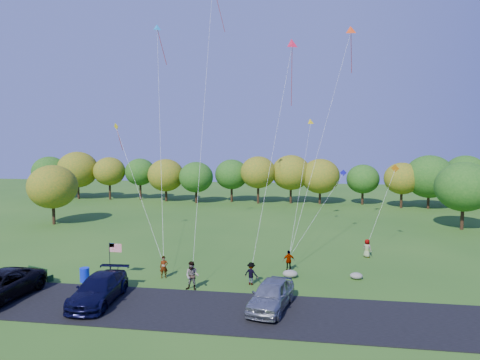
% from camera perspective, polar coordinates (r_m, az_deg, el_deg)
% --- Properties ---
extents(ground, '(140.00, 140.00, 0.00)m').
position_cam_1_polar(ground, '(29.84, -5.27, -13.91)').
color(ground, '#285618').
rests_on(ground, ground).
extents(asphalt_lane, '(44.00, 6.00, 0.06)m').
position_cam_1_polar(asphalt_lane, '(26.22, -7.46, -16.67)').
color(asphalt_lane, black).
rests_on(asphalt_lane, ground).
extents(treeline, '(76.53, 27.47, 8.04)m').
position_cam_1_polar(treeline, '(63.81, 1.38, 0.70)').
color(treeline, '#3C2516').
rests_on(treeline, ground).
extents(minivan_navy, '(2.55, 5.63, 1.60)m').
position_cam_1_polar(minivan_navy, '(27.97, -18.33, -13.65)').
color(minivan_navy, black).
rests_on(minivan_navy, asphalt_lane).
extents(minivan_silver, '(2.89, 5.14, 1.65)m').
position_cam_1_polar(minivan_silver, '(25.76, 4.17, -15.00)').
color(minivan_silver, '#91949B').
rests_on(minivan_silver, asphalt_lane).
extents(flyer_a, '(0.66, 0.54, 1.58)m').
position_cam_1_polar(flyer_a, '(31.60, -10.12, -11.36)').
color(flyer_a, '#4C4C59').
rests_on(flyer_a, ground).
extents(flyer_b, '(0.98, 0.80, 1.91)m').
position_cam_1_polar(flyer_b, '(28.89, -6.40, -12.58)').
color(flyer_b, '#4C4C59').
rests_on(flyer_b, ground).
extents(flyer_c, '(1.14, 0.88, 1.55)m').
position_cam_1_polar(flyer_c, '(29.78, 1.51, -12.36)').
color(flyer_c, '#4C4C59').
rests_on(flyer_c, ground).
extents(flyer_d, '(0.98, 0.54, 1.57)m').
position_cam_1_polar(flyer_d, '(32.89, 6.53, -10.64)').
color(flyer_d, '#4C4C59').
rests_on(flyer_d, ground).
extents(flyer_e, '(0.89, 0.85, 1.54)m').
position_cam_1_polar(flyer_e, '(37.83, 16.58, -8.72)').
color(flyer_e, '#4C4C59').
rests_on(flyer_e, ground).
extents(park_bench, '(1.84, 0.91, 1.06)m').
position_cam_1_polar(park_bench, '(33.48, -25.27, -11.24)').
color(park_bench, '#143916').
rests_on(park_bench, ground).
extents(trash_barrel, '(0.64, 0.64, 0.97)m').
position_cam_1_polar(trash_barrel, '(32.34, -20.01, -11.78)').
color(trash_barrel, '#0E25D8').
rests_on(trash_barrel, ground).
extents(flag_assembly, '(0.94, 0.61, 2.55)m').
position_cam_1_polar(flag_assembly, '(32.10, -16.55, -9.14)').
color(flag_assembly, black).
rests_on(flag_assembly, ground).
extents(boulder_near, '(1.07, 0.84, 0.53)m').
position_cam_1_polar(boulder_near, '(31.59, 6.71, -12.31)').
color(boulder_near, gray).
rests_on(boulder_near, ground).
extents(boulder_far, '(0.88, 0.73, 0.46)m').
position_cam_1_polar(boulder_far, '(32.14, 15.25, -12.22)').
color(boulder_far, slate).
rests_on(boulder_far, ground).
extents(kites_aloft, '(26.51, 6.79, 20.41)m').
position_cam_1_polar(kites_aloft, '(43.28, 4.29, 17.58)').
color(kites_aloft, red).
rests_on(kites_aloft, ground).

